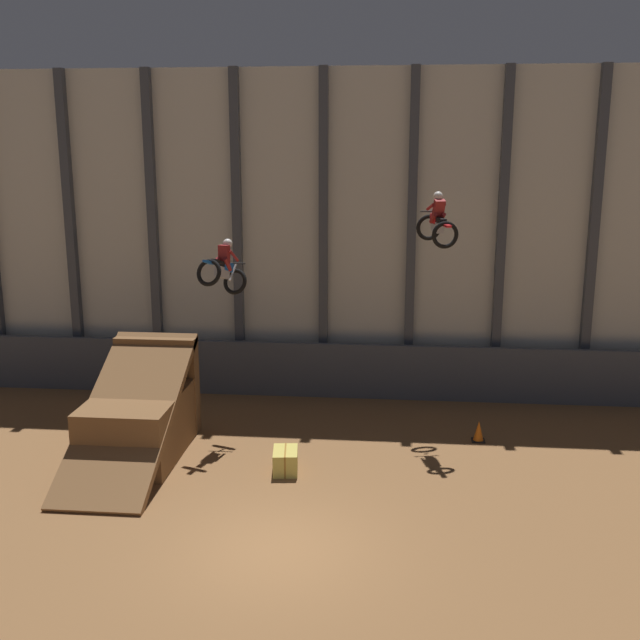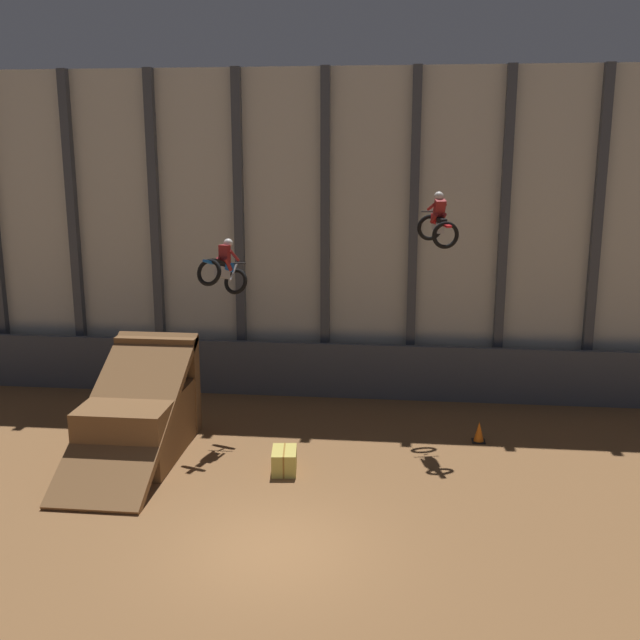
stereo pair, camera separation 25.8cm
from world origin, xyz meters
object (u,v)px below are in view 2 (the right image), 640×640
at_px(traffic_cone_near_ramp, 479,432).
at_px(rider_bike_left_air, 224,269).
at_px(dirt_ramp, 142,414).
at_px(rider_bike_right_air, 438,223).
at_px(hay_bale_trackside, 284,461).

bearing_deg(traffic_cone_near_ramp, rider_bike_left_air, 179.18).
height_order(rider_bike_left_air, traffic_cone_near_ramp, rider_bike_left_air).
bearing_deg(dirt_ramp, traffic_cone_near_ramp, 9.68).
xyz_separation_m(rider_bike_left_air, traffic_cone_near_ramp, (7.01, -0.10, -4.37)).
relative_size(rider_bike_left_air, rider_bike_right_air, 1.00).
distance_m(rider_bike_left_air, hay_bale_trackside, 5.46).
bearing_deg(traffic_cone_near_ramp, rider_bike_right_air, 142.50).
height_order(rider_bike_left_air, hay_bale_trackside, rider_bike_left_air).
bearing_deg(hay_bale_trackside, dirt_ramp, 166.55).
xyz_separation_m(dirt_ramp, traffic_cone_near_ramp, (8.94, 1.53, -0.71)).
bearing_deg(dirt_ramp, rider_bike_left_air, 40.18).
height_order(traffic_cone_near_ramp, hay_bale_trackside, traffic_cone_near_ramp).
relative_size(traffic_cone_near_ramp, hay_bale_trackside, 0.60).
xyz_separation_m(rider_bike_right_air, traffic_cone_near_ramp, (1.26, -0.97, -5.59)).
xyz_separation_m(dirt_ramp, rider_bike_left_air, (1.92, 1.63, 3.67)).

